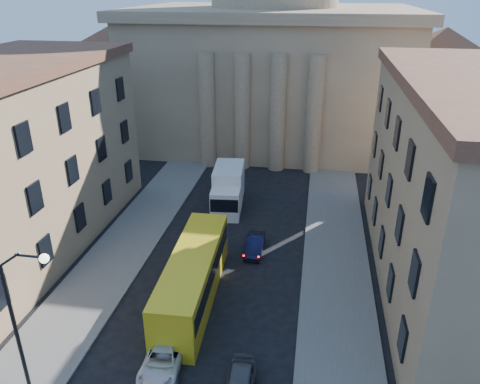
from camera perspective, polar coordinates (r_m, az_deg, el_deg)
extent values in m
cube|color=#5D5A55|center=(35.79, -16.98, -10.44)|extent=(5.00, 60.00, 0.15)
cube|color=#5D5A55|center=(32.67, 11.78, -13.51)|extent=(5.00, 60.00, 0.15)
cube|color=#8A7054|center=(65.36, 3.96, 13.70)|extent=(34.00, 26.00, 16.00)
cube|color=#8A7054|center=(64.39, 4.19, 21.07)|extent=(35.50, 27.50, 1.20)
cube|color=#8A7054|center=(69.21, -14.22, 11.51)|extent=(13.00, 13.00, 11.00)
cone|color=brown|center=(68.07, -14.88, 17.66)|extent=(26.02, 26.02, 4.00)
cube|color=#8A7054|center=(65.29, 22.63, 9.68)|extent=(13.00, 13.00, 11.00)
cone|color=brown|center=(64.07, 23.73, 16.15)|extent=(26.02, 26.02, 4.00)
cylinder|color=#8A7054|center=(53.91, -4.01, 9.83)|extent=(1.80, 1.80, 13.00)
cylinder|color=#8A7054|center=(53.14, 0.25, 9.67)|extent=(1.80, 1.80, 13.00)
cylinder|color=#8A7054|center=(52.67, 4.61, 9.46)|extent=(1.80, 1.80, 13.00)
cylinder|color=#8A7054|center=(52.49, 9.02, 9.20)|extent=(1.80, 1.80, 13.00)
cube|color=tan|center=(40.05, -26.75, 2.90)|extent=(11.00, 26.00, 14.00)
cube|color=tan|center=(34.30, 26.92, -0.45)|extent=(11.00, 26.00, 14.00)
cylinder|color=black|center=(26.33, -25.55, -15.40)|extent=(0.20, 0.20, 8.00)
cylinder|color=black|center=(23.68, -26.31, -7.42)|extent=(1.30, 0.12, 0.96)
cylinder|color=black|center=(22.99, -24.39, -7.13)|extent=(1.30, 0.12, 0.12)
sphere|color=white|center=(22.62, -22.77, -7.49)|extent=(0.44, 0.44, 0.44)
imported|color=silver|center=(27.95, -9.32, -19.39)|extent=(2.41, 4.75, 1.29)
imported|color=black|center=(37.63, 1.83, -6.44)|extent=(1.34, 3.79, 1.25)
cube|color=gold|center=(32.03, -5.73, -10.28)|extent=(3.23, 12.28, 3.43)
cube|color=black|center=(31.72, -5.77, -9.45)|extent=(3.27, 11.62, 1.22)
cylinder|color=black|center=(29.61, -9.77, -16.70)|extent=(0.37, 1.12, 1.11)
cylinder|color=black|center=(29.12, -5.40, -17.23)|extent=(0.37, 1.12, 1.11)
cylinder|color=black|center=(36.49, -5.84, -7.76)|extent=(0.37, 1.12, 1.11)
cylinder|color=black|center=(36.10, -2.38, -8.03)|extent=(0.37, 1.12, 1.11)
cube|color=silver|center=(42.80, -1.75, -1.34)|extent=(2.85, 2.95, 2.72)
cube|color=black|center=(41.48, -1.95, -1.69)|extent=(2.50, 0.36, 1.25)
cube|color=silver|center=(45.32, -1.37, 1.03)|extent=(3.15, 5.00, 3.52)
cylinder|color=black|center=(42.89, -3.31, -2.58)|extent=(0.41, 1.05, 1.02)
cylinder|color=black|center=(42.67, -0.29, -2.68)|extent=(0.41, 1.05, 1.02)
cylinder|color=black|center=(46.96, -2.61, -0.10)|extent=(0.41, 1.05, 1.02)
cylinder|color=black|center=(46.75, 0.16, -0.18)|extent=(0.41, 1.05, 1.02)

